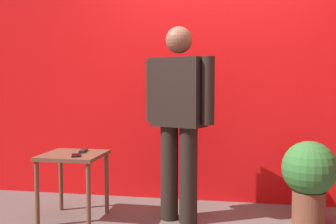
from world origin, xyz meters
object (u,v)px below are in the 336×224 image
Objects in this scene: cell_phone at (76,155)px; tv_remote at (83,151)px; standing_person at (179,113)px; potted_plant at (309,176)px; side_table at (73,164)px.

cell_phone is 0.85× the size of tv_remote.
standing_person is 1.17m from potted_plant.
standing_person reaches higher than side_table.
tv_remote is 1.89m from potted_plant.
side_table is 0.15m from tv_remote.
potted_plant is (1.88, 0.12, -0.17)m from tv_remote.
cell_phone is (0.07, -0.10, 0.10)m from side_table.
tv_remote is at bearing 59.80° from side_table.
potted_plant is at bearing -7.04° from tv_remote.
cell_phone is (-0.81, -0.23, -0.33)m from standing_person.
potted_plant is (1.93, 0.21, -0.06)m from side_table.
tv_remote reaches higher than side_table.
side_table is (-0.88, -0.12, -0.43)m from standing_person.
potted_plant is (1.05, 0.08, -0.50)m from standing_person.
standing_person is 0.99m from side_table.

